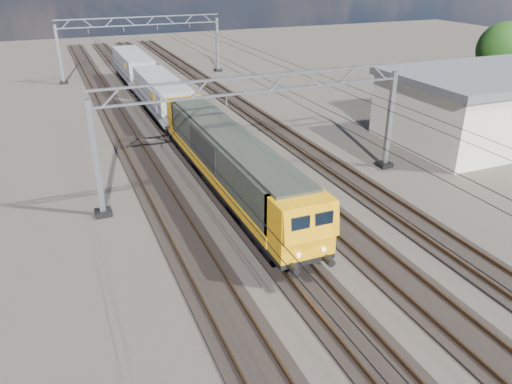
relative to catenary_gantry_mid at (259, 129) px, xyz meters
name	(u,v)px	position (x,y,z in m)	size (l,w,h in m)	color
ground	(286,215)	(0.00, -4.00, -3.91)	(160.00, 160.00, 0.00)	black
track_outer_west	(183,235)	(-6.00, -4.00, -3.83)	(2.60, 140.00, 0.30)	black
track_loco	(254,221)	(-2.00, -4.00, -3.83)	(2.60, 140.00, 0.30)	black
track_inner_east	(318,208)	(2.00, -4.00, -3.83)	(2.60, 140.00, 0.30)	black
track_outer_east	(376,197)	(6.00, -4.00, -3.83)	(2.60, 140.00, 0.30)	black
catenary_gantry_mid	(259,129)	(0.00, 0.00, 0.00)	(19.90, 0.90, 7.11)	#989EA6
catenary_gantry_far	(142,45)	(0.00, 36.00, 0.00)	(19.90, 0.90, 7.11)	#989EA6
overhead_wires	(235,84)	(0.00, 4.00, 1.84)	(12.03, 140.00, 0.53)	black
locomotive	(229,160)	(-2.00, -0.27, -1.58)	(2.76, 21.10, 3.62)	black
hopper_wagon_lead	(162,94)	(-2.00, 17.43, -1.67)	(3.38, 13.00, 3.25)	black
hopper_wagon_mid	(133,66)	(-2.00, 31.63, -1.67)	(3.38, 13.00, 3.25)	black
industrial_shed	(504,103)	(22.00, 2.00, -1.18)	(18.60, 10.60, 5.40)	silver
tree_far	(508,52)	(30.32, 9.79, 1.13)	(5.71, 5.31, 7.90)	#362818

